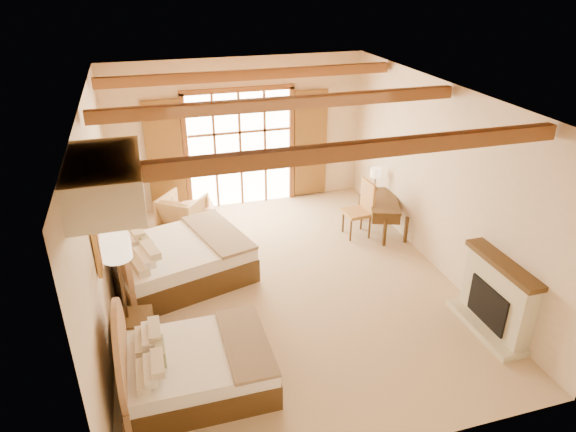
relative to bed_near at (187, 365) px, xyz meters
name	(u,v)px	position (x,y,z in m)	size (l,w,h in m)	color
floor	(284,284)	(1.82, 1.93, -0.37)	(7.00, 7.00, 0.00)	tan
wall_back	(239,134)	(1.82, 5.43, 1.23)	(5.50, 5.50, 0.00)	beige
wall_left	(98,220)	(-0.93, 1.93, 1.23)	(7.00, 7.00, 0.00)	beige
wall_right	(440,179)	(4.57, 1.93, 1.23)	(7.00, 7.00, 0.00)	beige
ceiling	(284,95)	(1.82, 1.93, 2.83)	(7.00, 7.00, 0.00)	#B57F3B
ceiling_beams	(284,103)	(1.82, 1.93, 2.71)	(5.39, 4.60, 0.18)	brown
french_doors	(240,150)	(1.82, 5.37, 0.88)	(3.95, 0.08, 2.60)	white
fireplace	(495,300)	(4.42, -0.07, 0.14)	(0.46, 1.40, 1.16)	#C2BA96
painting	(98,234)	(-0.88, 1.18, 1.38)	(0.06, 0.95, 0.75)	#C08F41
canopy_valance	(106,181)	(-0.58, -0.07, 2.58)	(0.70, 1.40, 0.45)	beige
bed_near	(187,365)	(0.00, 0.00, 0.00)	(1.83, 1.44, 1.21)	#462E16
bed_far	(169,257)	(0.00, 2.61, 0.07)	(2.64, 2.21, 1.45)	#462E16
nightstand	(135,334)	(-0.62, 0.91, -0.07)	(0.49, 0.49, 0.59)	#462E16
floor_lamp	(117,255)	(-0.68, 0.93, 1.19)	(0.39, 0.39, 1.83)	#3D2D1D
armchair	(183,213)	(0.41, 4.43, 0.01)	(0.80, 0.82, 0.74)	tan
ottoman	(199,214)	(0.75, 4.59, -0.15)	(0.59, 0.59, 0.43)	tan
desk	(382,214)	(4.25, 3.26, 0.00)	(0.94, 1.38, 0.68)	#462E16
desk_chair	(358,219)	(3.70, 3.22, -0.02)	(0.53, 0.53, 1.13)	#AB7445
desk_lamp	(376,173)	(4.32, 3.82, 0.66)	(0.22, 0.22, 0.45)	#3D2D1D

